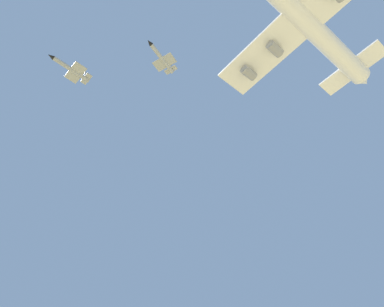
{
  "coord_description": "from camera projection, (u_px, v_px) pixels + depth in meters",
  "views": [
    {
      "loc": [
        38.25,
        76.68,
        3.87
      ],
      "look_at": [
        -7.71,
        41.14,
        60.24
      ],
      "focal_mm": 32.63,
      "sensor_mm": 36.0,
      "label": 1
    }
  ],
  "objects": [
    {
      "name": "chase_jet_high_escort",
      "position": [
        162.0,
        59.0,
        124.2
      ],
      "size": [
        15.24,
        8.4,
        4.0
      ],
      "rotation": [
        0.0,
        0.0,
        0.1
      ],
      "color": "#999EA3"
    },
    {
      "name": "chase_jet_left_wing",
      "position": [
        72.0,
        70.0,
        116.57
      ],
      "size": [
        15.32,
        8.64,
        4.0
      ],
      "rotation": [
        0.0,
        0.0,
        -0.17
      ],
      "color": "#999EA3"
    },
    {
      "name": "carrier_jet",
      "position": [
        300.0,
        16.0,
        102.95
      ],
      "size": [
        77.52,
        61.19,
        18.37
      ],
      "rotation": [
        0.01,
        0.0,
        -0.21
      ],
      "color": "white"
    }
  ]
}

